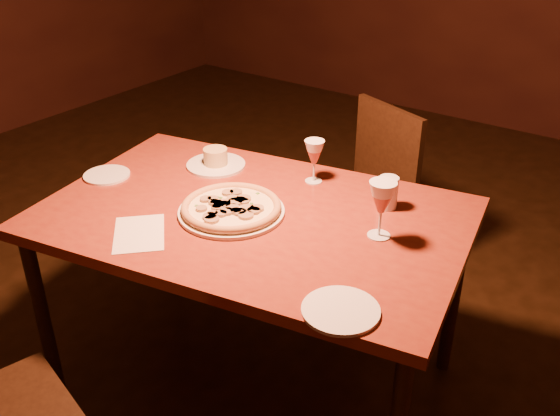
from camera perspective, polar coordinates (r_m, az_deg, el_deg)
The scene contains 11 objects.
floor at distance 2.71m, azimuth -8.32°, elevation -14.26°, with size 7.00×7.00×0.00m, color black.
dining_table at distance 2.20m, azimuth -2.49°, elevation -1.98°, with size 1.60×1.17×0.78m.
chair_far at distance 2.97m, azimuth 7.68°, elevation 1.70°, with size 0.55×0.55×0.88m.
pizza_plate at distance 2.16m, azimuth -4.48°, elevation 0.00°, with size 0.37×0.37×0.04m.
ramekin_saucer at distance 2.51m, azimuth -5.90°, elevation 4.33°, with size 0.24×0.24×0.07m.
wine_glass_far at distance 2.35m, azimuth 3.13°, elevation 4.28°, with size 0.08×0.08×0.17m, color #A45044, non-canonical shape.
wine_glass_right at distance 2.01m, azimuth 9.22°, elevation -0.16°, with size 0.09×0.09×0.19m, color #A45044, non-canonical shape.
water_tumbler at distance 2.21m, azimuth 9.84°, elevation 1.41°, with size 0.07×0.07×0.12m, color silver.
side_plate_left at distance 2.51m, azimuth -15.56°, elevation 2.92°, with size 0.18×0.18×0.01m, color silver.
side_plate_near at distance 1.71m, azimuth 5.57°, elevation -9.30°, with size 0.21×0.21×0.01m, color silver.
menu_card at distance 2.09m, azimuth -12.76°, elevation -2.28°, with size 0.16×0.24×0.00m, color silver.
Camera 1 is at (1.45, -1.38, 1.83)m, focal length 40.00 mm.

